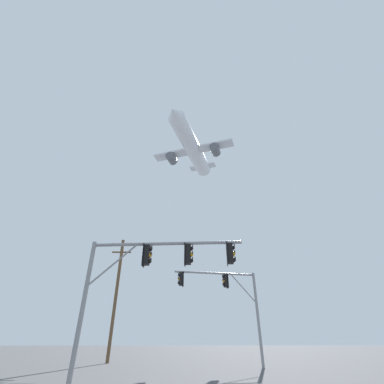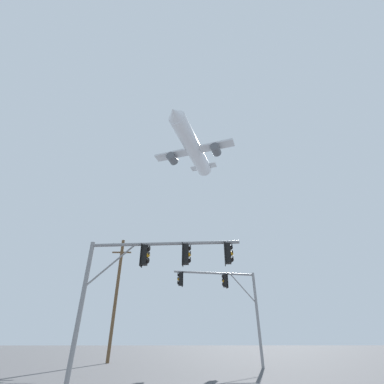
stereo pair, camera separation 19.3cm
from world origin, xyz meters
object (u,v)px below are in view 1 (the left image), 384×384
object	(u,v)px
utility_pole	(116,292)
airplane	(192,148)
signal_pole_near	(151,268)
signal_pole_far	(228,293)

from	to	relation	value
utility_pole	airplane	size ratio (longest dim) A/B	0.47
signal_pole_near	utility_pole	xyz separation A→B (m)	(-4.58, 12.97, 0.86)
signal_pole_near	utility_pole	size ratio (longest dim) A/B	0.69
signal_pole_near	airplane	world-z (taller)	airplane
signal_pole_far	airplane	distance (m)	39.26
signal_pole_far	utility_pole	distance (m)	10.37
signal_pole_near	signal_pole_far	distance (m)	9.60
utility_pole	airplane	distance (m)	36.79
signal_pole_near	airplane	xyz separation A→B (m)	(2.62, 31.38, 31.90)
signal_pole_near	signal_pole_far	xyz separation A→B (m)	(4.69, 8.38, 0.14)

